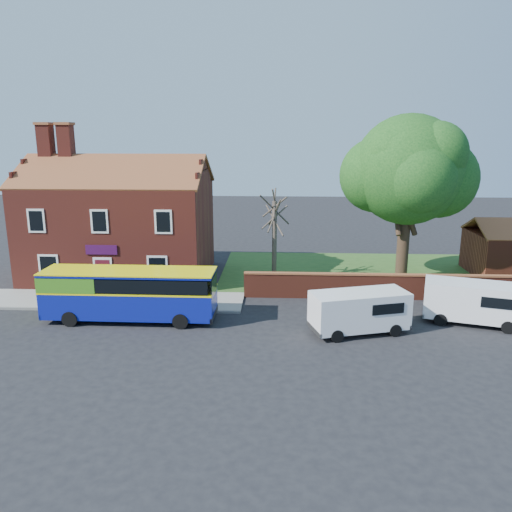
# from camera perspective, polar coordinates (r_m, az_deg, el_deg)

# --- Properties ---
(ground) EXTENTS (120.00, 120.00, 0.00)m
(ground) POSITION_cam_1_polar(r_m,az_deg,el_deg) (24.88, -7.20, -9.63)
(ground) COLOR black
(ground) RESTS_ON ground
(pavement) EXTENTS (18.00, 3.50, 0.12)m
(pavement) POSITION_cam_1_polar(r_m,az_deg,el_deg) (31.89, -17.94, -4.80)
(pavement) COLOR gray
(pavement) RESTS_ON ground
(kerb) EXTENTS (18.00, 0.15, 0.14)m
(kerb) POSITION_cam_1_polar(r_m,az_deg,el_deg) (30.35, -19.09, -5.81)
(kerb) COLOR slate
(kerb) RESTS_ON ground
(grass_strip) EXTENTS (26.00, 12.00, 0.04)m
(grass_strip) POSITION_cam_1_polar(r_m,az_deg,el_deg) (37.85, 16.18, -1.87)
(grass_strip) COLOR #426B28
(grass_strip) RESTS_ON ground
(shop_building) EXTENTS (12.30, 8.13, 10.50)m
(shop_building) POSITION_cam_1_polar(r_m,az_deg,el_deg) (36.35, -15.22, 3.06)
(shop_building) COLOR maroon
(shop_building) RESTS_ON ground
(boundary_wall) EXTENTS (22.00, 0.38, 1.60)m
(boundary_wall) POSITION_cam_1_polar(r_m,az_deg,el_deg) (32.06, 18.68, -3.35)
(boundary_wall) COLOR maroon
(boundary_wall) RESTS_ON ground
(bus) EXTENTS (9.22, 2.47, 2.81)m
(bus) POSITION_cam_1_polar(r_m,az_deg,el_deg) (27.75, -14.81, -3.99)
(bus) COLOR #0D188F
(bus) RESTS_ON ground
(van_near) EXTENTS (5.21, 3.23, 2.13)m
(van_near) POSITION_cam_1_polar(r_m,az_deg,el_deg) (25.83, 11.75, -6.08)
(van_near) COLOR white
(van_near) RESTS_ON ground
(van_far) EXTENTS (5.40, 3.39, 2.21)m
(van_far) POSITION_cam_1_polar(r_m,az_deg,el_deg) (28.91, 23.69, -4.75)
(van_far) COLOR white
(van_far) RESTS_ON ground
(large_tree) EXTENTS (9.18, 7.27, 11.20)m
(large_tree) POSITION_cam_1_polar(r_m,az_deg,el_deg) (35.09, 17.05, 9.04)
(large_tree) COLOR black
(large_tree) RESTS_ON ground
(bare_tree) EXTENTS (2.27, 2.70, 6.05)m
(bare_tree) POSITION_cam_1_polar(r_m,az_deg,el_deg) (33.70, 2.12, 2.19)
(bare_tree) COLOR #4C4238
(bare_tree) RESTS_ON ground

